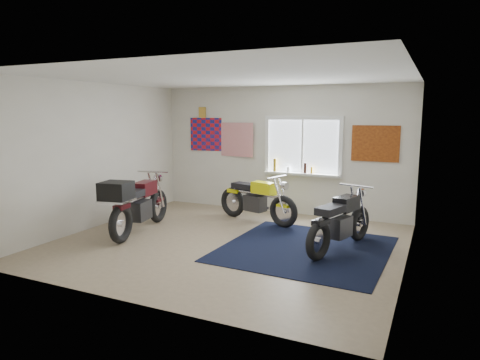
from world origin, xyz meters
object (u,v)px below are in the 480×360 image
at_px(yellow_triumph, 257,201).
at_px(maroon_tourer, 136,204).
at_px(black_chrome_bike, 340,223).
at_px(navy_rug, 305,249).

relative_size(yellow_triumph, maroon_tourer, 0.90).
distance_m(black_chrome_bike, maroon_tourer, 3.53).
bearing_deg(yellow_triumph, maroon_tourer, -116.60).
height_order(yellow_triumph, maroon_tourer, maroon_tourer).
bearing_deg(maroon_tourer, black_chrome_bike, -90.04).
height_order(navy_rug, maroon_tourer, maroon_tourer).
relative_size(navy_rug, black_chrome_bike, 1.39).
distance_m(navy_rug, maroon_tourer, 3.05).
xyz_separation_m(yellow_triumph, black_chrome_bike, (1.87, -1.07, 0.01)).
bearing_deg(maroon_tourer, yellow_triumph, -53.40).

